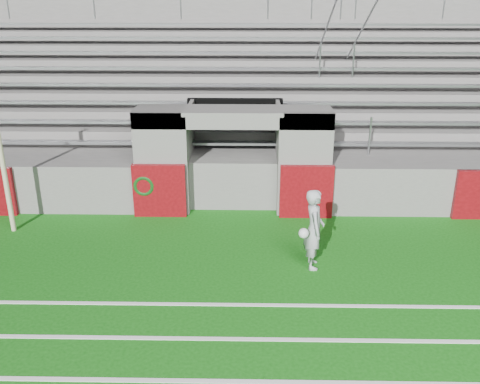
{
  "coord_description": "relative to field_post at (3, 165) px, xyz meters",
  "views": [
    {
      "loc": [
        0.41,
        -9.24,
        5.4
      ],
      "look_at": [
        0.2,
        1.8,
        1.1
      ],
      "focal_mm": 40.0,
      "sensor_mm": 36.0,
      "label": 1
    }
  ],
  "objects": [
    {
      "name": "ground",
      "position": [
        5.13,
        -2.04,
        -1.62
      ],
      "size": [
        90.0,
        90.0,
        0.0
      ],
      "primitive_type": "plane",
      "color": "#0F540E",
      "rests_on": "ground"
    },
    {
      "name": "goalkeeper_with_ball",
      "position": [
        6.83,
        -1.58,
        -0.79
      ],
      "size": [
        0.54,
        0.65,
        1.68
      ],
      "color": "#9FA3A8",
      "rests_on": "ground"
    },
    {
      "name": "hose_coil",
      "position": [
        2.96,
        0.89,
        -0.81
      ],
      "size": [
        0.52,
        0.15,
        0.52
      ],
      "color": "#0E4714",
      "rests_on": "ground"
    },
    {
      "name": "stadium_structure",
      "position": [
        5.13,
        5.93,
        -0.13
      ],
      "size": [
        26.0,
        8.48,
        5.42
      ],
      "color": "#5F5D5A",
      "rests_on": "ground"
    },
    {
      "name": "field_post",
      "position": [
        0.0,
        0.0,
        0.0
      ],
      "size": [
        0.11,
        0.11,
        3.25
      ],
      "primitive_type": "cylinder",
      "color": "beige",
      "rests_on": "ground"
    }
  ]
}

